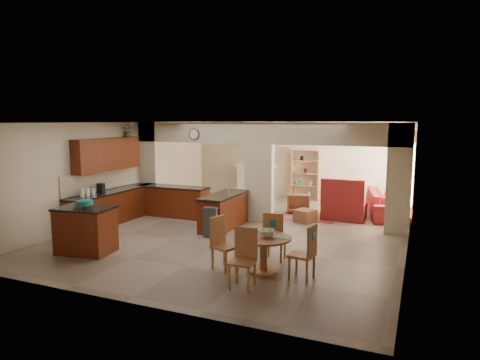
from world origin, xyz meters
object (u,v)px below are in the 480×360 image
at_px(kitchen_island, 86,230).
at_px(armchair, 299,203).
at_px(sofa, 387,204).
at_px(dining_table, 264,248).

relative_size(kitchen_island, armchair, 1.82).
xyz_separation_m(sofa, armchair, (-2.56, -0.63, -0.06)).
height_order(kitchen_island, sofa, kitchen_island).
bearing_deg(kitchen_island, dining_table, -3.02).
height_order(sofa, armchair, sofa).
distance_m(kitchen_island, sofa, 8.55).
bearing_deg(dining_table, kitchen_island, -175.18).
distance_m(sofa, armchair, 2.63).
xyz_separation_m(kitchen_island, sofa, (5.72, 6.36, -0.13)).
distance_m(dining_table, sofa, 6.28).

